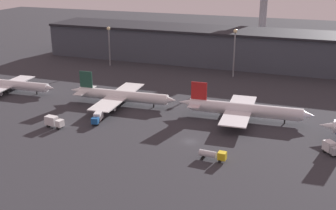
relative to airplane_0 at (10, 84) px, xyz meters
The scene contains 12 objects.
ground 89.88m from the airplane_0, 15.07° to the right, with size 600.00×600.00×0.00m, color #2D2D33.
terminal_building 118.64m from the airplane_0, 42.94° to the left, with size 223.70×29.74×18.26m.
airplane_0 is the anchor object (origin of this frame).
airplane_1 51.34m from the airplane_0, ahead, with size 43.79×36.29×11.95m.
airplane_2 98.48m from the airplane_0, ahead, with size 47.25×32.96×12.18m.
service_vehicle_0 55.39m from the airplane_0, 19.73° to the right, with size 3.89×7.63×3.34m.
service_vehicle_2 102.01m from the airplane_0, 18.97° to the right, with size 7.79×2.47×2.91m.
service_vehicle_3 128.45m from the airplane_0, ahead, with size 5.12×5.50×3.58m.
service_vehicle_4 49.15m from the airplane_0, 34.20° to the right, with size 6.68×3.19×3.70m.
lamp_post_0 59.39m from the airplane_0, 71.76° to the left, with size 1.80×1.80×20.32m.
lamp_post_1 101.14m from the airplane_0, 33.58° to the left, with size 1.80×1.80×22.64m.
control_tower 150.75m from the airplane_0, 54.23° to the left, with size 9.00×9.00×44.62m.
Camera 1 is at (34.23, -113.54, 53.20)m, focal length 45.00 mm.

